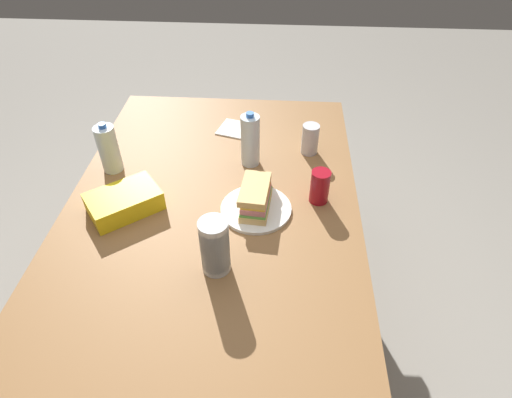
{
  "coord_description": "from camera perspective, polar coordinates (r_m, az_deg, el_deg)",
  "views": [
    {
      "loc": [
        -1.02,
        -0.22,
        1.75
      ],
      "look_at": [
        0.04,
        -0.15,
        0.81
      ],
      "focal_mm": 30.05,
      "sensor_mm": 36.0,
      "label": 1
    }
  ],
  "objects": [
    {
      "name": "soda_can_red",
      "position": [
        1.47,
        8.48,
        1.65
      ],
      "size": [
        0.07,
        0.07,
        0.12
      ],
      "primitive_type": "cylinder",
      "color": "maroon",
      "rests_on": "dining_table"
    },
    {
      "name": "water_bottle_tall",
      "position": [
        1.6,
        -0.77,
        7.82
      ],
      "size": [
        0.07,
        0.07,
        0.22
      ],
      "color": "silver",
      "rests_on": "dining_table"
    },
    {
      "name": "dining_table",
      "position": [
        1.5,
        -5.98,
        -4.64
      ],
      "size": [
        1.62,
        1.01,
        0.76
      ],
      "color": "olive",
      "rests_on": "ground_plane"
    },
    {
      "name": "water_bottle_spare",
      "position": [
        1.67,
        -19.04,
        6.35
      ],
      "size": [
        0.07,
        0.07,
        0.2
      ],
      "color": "silver",
      "rests_on": "dining_table"
    },
    {
      "name": "paper_plate",
      "position": [
        1.45,
        0.0,
        -1.31
      ],
      "size": [
        0.24,
        0.24,
        0.01
      ],
      "primitive_type": "cylinder",
      "color": "white",
      "rests_on": "dining_table"
    },
    {
      "name": "chip_bag",
      "position": [
        1.5,
        -17.14,
        -0.33
      ],
      "size": [
        0.26,
        0.27,
        0.07
      ],
      "primitive_type": "cube",
      "rotation": [
        0.0,
        0.0,
        2.23
      ],
      "color": "yellow",
      "rests_on": "dining_table"
    },
    {
      "name": "sandwich",
      "position": [
        1.42,
        -0.05,
        0.19
      ],
      "size": [
        0.19,
        0.11,
        0.08
      ],
      "color": "#DBB26B",
      "rests_on": "paper_plate"
    },
    {
      "name": "paper_napkin",
      "position": [
        1.86,
        -2.83,
        9.31
      ],
      "size": [
        0.16,
        0.16,
        0.01
      ],
      "primitive_type": "cube",
      "rotation": [
        0.0,
        0.0,
        2.87
      ],
      "color": "white",
      "rests_on": "dining_table"
    },
    {
      "name": "ground_plane",
      "position": [
        2.04,
        -4.61,
        -17.86
      ],
      "size": [
        8.0,
        8.0,
        0.0
      ],
      "primitive_type": "plane",
      "color": "gray"
    },
    {
      "name": "soda_can_silver",
      "position": [
        1.7,
        7.21,
        7.91
      ],
      "size": [
        0.07,
        0.07,
        0.12
      ],
      "primitive_type": "cylinder",
      "color": "silver",
      "rests_on": "dining_table"
    },
    {
      "name": "plastic_cup_stack",
      "position": [
        1.22,
        -5.5,
        -6.28
      ],
      "size": [
        0.08,
        0.08,
        0.18
      ],
      "color": "silver",
      "rests_on": "dining_table"
    }
  ]
}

